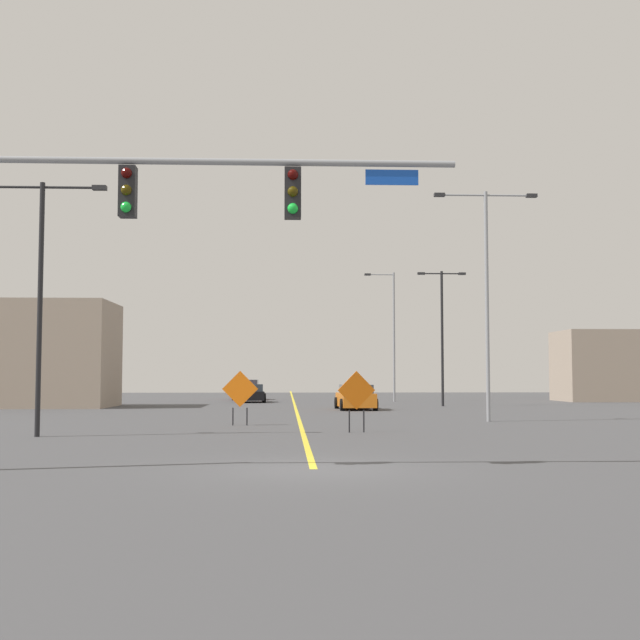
# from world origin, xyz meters

# --- Properties ---
(ground) EXTENTS (143.88, 143.88, 0.00)m
(ground) POSITION_xyz_m (0.00, 0.00, 0.00)
(ground) COLOR #444447
(road_centre_stripe) EXTENTS (0.16, 79.93, 0.01)m
(road_centre_stripe) POSITION_xyz_m (0.00, 39.97, 0.00)
(road_centre_stripe) COLOR yellow
(road_centre_stripe) RESTS_ON ground
(traffic_signal_assembly) EXTENTS (10.21, 0.44, 6.61)m
(traffic_signal_assembly) POSITION_xyz_m (-3.81, -0.01, 5.00)
(traffic_signal_assembly) COLOR gray
(traffic_signal_assembly) RESTS_ON ground
(street_lamp_near_right) EXTENTS (4.31, 0.24, 9.50)m
(street_lamp_near_right) POSITION_xyz_m (7.71, 16.76, 5.59)
(street_lamp_near_right) COLOR gray
(street_lamp_near_right) RESTS_ON ground
(street_lamp_far_right) EXTENTS (3.98, 0.24, 7.93)m
(street_lamp_far_right) POSITION_xyz_m (-8.22, 9.12, 4.75)
(street_lamp_far_right) COLOR black
(street_lamp_far_right) RESTS_ON ground
(street_lamp_mid_right) EXTENTS (2.97, 0.24, 8.27)m
(street_lamp_mid_right) POSITION_xyz_m (9.00, 33.34, 4.84)
(street_lamp_mid_right) COLOR black
(street_lamp_mid_right) RESTS_ON ground
(street_lamp_mid_left) EXTENTS (2.18, 0.24, 9.25)m
(street_lamp_mid_left) POSITION_xyz_m (7.03, 41.98, 5.08)
(street_lamp_mid_left) COLOR gray
(street_lamp_mid_left) RESTS_ON ground
(construction_sign_left_shoulder) EXTENTS (1.37, 0.13, 2.05)m
(construction_sign_left_shoulder) POSITION_xyz_m (-2.29, 14.60, 1.28)
(construction_sign_left_shoulder) COLOR orange
(construction_sign_left_shoulder) RESTS_ON ground
(construction_sign_median_near) EXTENTS (1.27, 0.26, 2.03)m
(construction_sign_median_near) POSITION_xyz_m (1.78, 10.65, 1.29)
(construction_sign_median_near) COLOR orange
(construction_sign_median_near) RESTS_ON ground
(car_black_approaching) EXTENTS (2.18, 3.93, 1.25)m
(car_black_approaching) POSITION_xyz_m (-2.98, 40.94, 0.61)
(car_black_approaching) COLOR black
(car_black_approaching) RESTS_ON ground
(car_orange_mid) EXTENTS (2.14, 4.22, 1.37)m
(car_orange_mid) POSITION_xyz_m (3.27, 28.51, 0.67)
(car_orange_mid) COLOR orange
(car_orange_mid) RESTS_ON ground
(car_red_near) EXTENTS (2.11, 4.17, 1.53)m
(car_red_near) POSITION_xyz_m (-3.52, 46.79, 0.69)
(car_red_near) COLOR red
(car_red_near) RESTS_ON ground
(roadside_building_east) EXTENTS (7.09, 5.05, 5.09)m
(roadside_building_east) POSITION_xyz_m (22.83, 42.27, 2.54)
(roadside_building_east) COLOR gray
(roadside_building_east) RESTS_ON ground
(roadside_building_west) EXTENTS (8.75, 6.06, 6.21)m
(roadside_building_west) POSITION_xyz_m (-15.25, 32.81, 3.11)
(roadside_building_west) COLOR gray
(roadside_building_west) RESTS_ON ground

